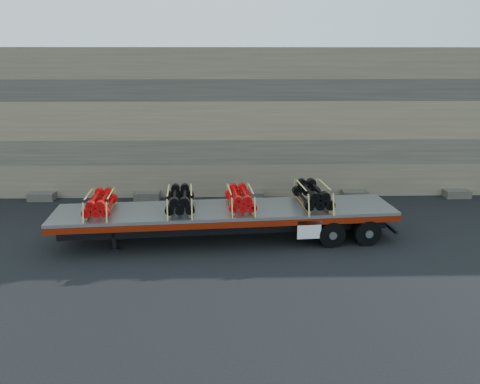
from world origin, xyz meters
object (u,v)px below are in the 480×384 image
object	(u,v)px
bundle_midfront	(180,200)
bundle_rear	(313,196)
bundle_midrear	(240,199)
bundle_front	(100,204)
trailer	(226,224)

from	to	relation	value
bundle_midfront	bundle_rear	world-z (taller)	bundle_rear
bundle_midfront	bundle_midrear	xyz separation A→B (m)	(2.18, 0.19, -0.01)
bundle_front	bundle_midrear	distance (m)	5.00
trailer	bundle_rear	bearing A→B (deg)	-0.00
bundle_front	bundle_midfront	world-z (taller)	bundle_midfront
trailer	bundle_front	bearing A→B (deg)	-180.00
bundle_front	bundle_rear	bearing A→B (deg)	-0.00
bundle_front	bundle_midfront	size ratio (longest dim) A/B	0.93
trailer	bundle_midrear	xyz separation A→B (m)	(0.53, 0.05, 0.96)
bundle_midrear	bundle_midfront	bearing A→B (deg)	180.00
bundle_midfront	bundle_midrear	distance (m)	2.19
bundle_midrear	bundle_rear	bearing A→B (deg)	0.00
trailer	bundle_midrear	world-z (taller)	bundle_midrear
bundle_front	bundle_rear	world-z (taller)	bundle_rear
bundle_midfront	bundle_midrear	world-z (taller)	bundle_midfront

